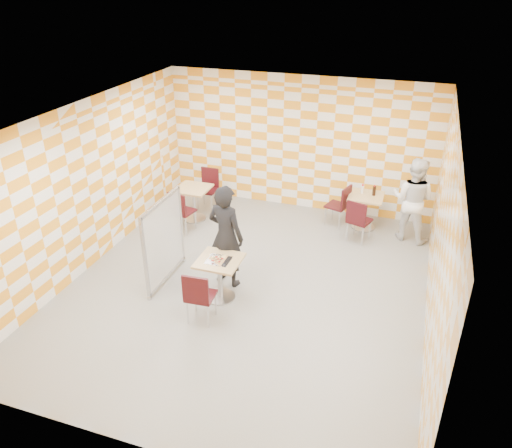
{
  "coord_description": "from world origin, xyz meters",
  "views": [
    {
      "loc": [
        2.46,
        -6.84,
        5.02
      ],
      "look_at": [
        0.1,
        0.2,
        1.15
      ],
      "focal_mm": 35.0,
      "sensor_mm": 36.0,
      "label": 1
    }
  ],
  "objects": [
    {
      "name": "man_white",
      "position": [
        2.55,
        2.71,
        0.87
      ],
      "size": [
        0.98,
        0.85,
        1.74
      ],
      "primitive_type": "imported",
      "rotation": [
        0.0,
        0.0,
        2.88
      ],
      "color": "white",
      "rests_on": "ground"
    },
    {
      "name": "pizza_on_foil",
      "position": [
        -0.31,
        -0.47,
        0.77
      ],
      "size": [
        0.4,
        0.4,
        0.04
      ],
      "color": "silver",
      "rests_on": "main_table"
    },
    {
      "name": "soda_bottle",
      "position": [
        1.77,
        2.94,
        0.85
      ],
      "size": [
        0.07,
        0.07,
        0.23
      ],
      "color": "black",
      "rests_on": "second_table"
    },
    {
      "name": "sport_bottle",
      "position": [
        1.52,
        2.98,
        0.84
      ],
      "size": [
        0.06,
        0.06,
        0.2
      ],
      "color": "white",
      "rests_on": "second_table"
    },
    {
      "name": "chair_empty_near",
      "position": [
        -1.96,
        1.44,
        0.54
      ],
      "size": [
        0.49,
        0.5,
        0.92
      ],
      "color": "#370B0F",
      "rests_on": "ground"
    },
    {
      "name": "room_shell",
      "position": [
        0.0,
        0.54,
        1.5
      ],
      "size": [
        7.0,
        7.0,
        7.0
      ],
      "color": "gray",
      "rests_on": "ground"
    },
    {
      "name": "man_dark",
      "position": [
        -0.38,
        0.02,
        0.93
      ],
      "size": [
        0.76,
        0.59,
        1.85
      ],
      "primitive_type": "imported",
      "rotation": [
        0.0,
        0.0,
        2.91
      ],
      "color": "black",
      "rests_on": "ground"
    },
    {
      "name": "chair_main_front",
      "position": [
        -0.36,
        -1.19,
        0.54
      ],
      "size": [
        0.45,
        0.45,
        0.92
      ],
      "color": "#370B0F",
      "rests_on": "ground"
    },
    {
      "name": "chair_empty_far",
      "position": [
        -1.91,
        2.79,
        0.54
      ],
      "size": [
        0.42,
        0.43,
        0.92
      ],
      "color": "#370B0F",
      "rests_on": "ground"
    },
    {
      "name": "empty_table",
      "position": [
        -1.97,
        2.09,
        0.51
      ],
      "size": [
        0.7,
        0.7,
        0.75
      ],
      "color": "tan",
      "rests_on": "ground"
    },
    {
      "name": "chair_second_side",
      "position": [
        1.13,
        2.79,
        0.54
      ],
      "size": [
        0.53,
        0.53,
        0.92
      ],
      "color": "#370B0F",
      "rests_on": "ground"
    },
    {
      "name": "partition",
      "position": [
        -1.43,
        -0.24,
        0.79
      ],
      "size": [
        0.08,
        1.38,
        1.55
      ],
      "color": "white",
      "rests_on": "ground"
    },
    {
      "name": "chair_second_front",
      "position": [
        1.57,
        2.18,
        0.54
      ],
      "size": [
        0.53,
        0.54,
        0.92
      ],
      "color": "#370B0F",
      "rests_on": "ground"
    },
    {
      "name": "second_table",
      "position": [
        1.62,
        2.88,
        0.51
      ],
      "size": [
        0.7,
        0.7,
        0.75
      ],
      "color": "tan",
      "rests_on": "ground"
    },
    {
      "name": "main_table",
      "position": [
        -0.31,
        -0.46,
        0.51
      ],
      "size": [
        0.7,
        0.7,
        0.75
      ],
      "color": "tan",
      "rests_on": "ground"
    }
  ]
}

